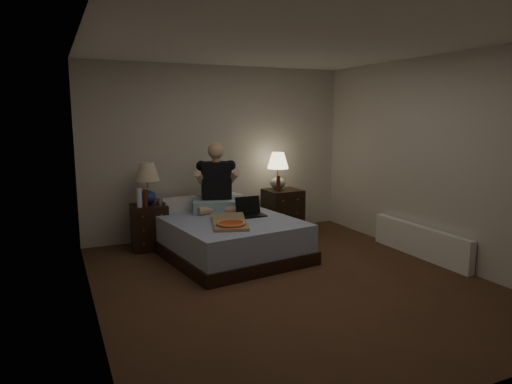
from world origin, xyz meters
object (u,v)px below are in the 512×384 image
lamp_left (147,184)px  lamp_right (278,171)px  laptop (252,207)px  water_bottle (139,198)px  soda_can (160,202)px  beer_bottle_left (146,198)px  nightstand_left (149,227)px  bed (225,235)px  radiator (420,241)px  beer_bottle_right (278,184)px  person (216,177)px  pizza_box (231,224)px  nightstand_right (283,212)px

lamp_left → lamp_right: lamp_right is taller
laptop → water_bottle: bearing=152.8°
soda_can → beer_bottle_left: size_ratio=0.43×
nightstand_left → soda_can: soda_can is taller
bed → beer_bottle_left: size_ratio=8.54×
radiator → beer_bottle_right: bearing=125.1°
beer_bottle_right → person: person is taller
nightstand_left → laptop: (1.18, -0.73, 0.31)m
lamp_right → beer_bottle_right: (-0.07, -0.15, -0.17)m
nightstand_left → laptop: 1.42m
lamp_right → pizza_box: size_ratio=0.74×
bed → water_bottle: water_bottle is taller
nightstand_right → water_bottle: 2.19m
lamp_right → beer_bottle_left: lamp_right is taller
person → radiator: bearing=-20.0°
nightstand_right → nightstand_left: bearing=177.9°
radiator → bed: bearing=152.9°
beer_bottle_left → laptop: size_ratio=0.68×
laptop → radiator: bearing=-30.6°
pizza_box → beer_bottle_right: bearing=59.5°
nightstand_left → nightstand_right: bearing=3.1°
lamp_left → pizza_box: (0.70, -1.25, -0.35)m
lamp_left → laptop: (1.17, -0.79, -0.27)m
water_bottle → pizza_box: (0.85, -1.09, -0.20)m
lamp_right → pizza_box: (-1.25, -1.25, -0.42)m
nightstand_right → water_bottle: bearing=-179.3°
radiator → nightstand_left: bearing=150.0°
lamp_left → laptop: lamp_left is taller
bed → water_bottle: 1.22m
lamp_right → bed: bearing=-148.3°
laptop → pizza_box: laptop is taller
lamp_right → beer_bottle_left: bearing=-175.4°
beer_bottle_left → pizza_box: (0.77, -1.09, -0.19)m
lamp_right → laptop: lamp_right is taller
nightstand_left → beer_bottle_left: bearing=-114.2°
nightstand_left → laptop: size_ratio=1.78×
soda_can → radiator: soda_can is taller
lamp_left → water_bottle: (-0.14, -0.16, -0.16)m
lamp_right → radiator: lamp_right is taller
nightstand_left → water_bottle: bearing=-138.9°
nightstand_right → radiator: bearing=-61.3°
pizza_box → water_bottle: bearing=144.4°
person → laptop: size_ratio=2.74×
beer_bottle_left → radiator: bearing=-28.0°
beer_bottle_left → radiator: size_ratio=0.14×
beer_bottle_left → laptop: (1.24, -0.62, -0.11)m
nightstand_right → beer_bottle_left: (-2.07, -0.10, 0.38)m
bed → nightstand_left: size_ratio=3.25×
nightstand_right → lamp_right: 0.62m
nightstand_right → beer_bottle_right: 0.48m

